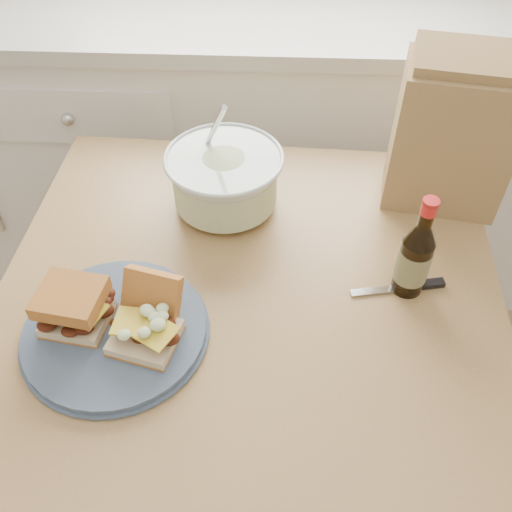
{
  "coord_description": "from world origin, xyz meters",
  "views": [
    {
      "loc": [
        0.05,
        0.12,
        1.59
      ],
      "look_at": [
        0.02,
        0.81,
        0.86
      ],
      "focal_mm": 40.0,
      "sensor_mm": 36.0,
      "label": 1
    }
  ],
  "objects_px": {
    "dining_table": "(249,333)",
    "paper_bag": "(452,137)",
    "plate": "(115,331)",
    "beer_bottle": "(415,258)",
    "coleslaw_bowl": "(225,181)"
  },
  "relations": [
    {
      "from": "coleslaw_bowl",
      "to": "beer_bottle",
      "type": "height_order",
      "value": "coleslaw_bowl"
    },
    {
      "from": "beer_bottle",
      "to": "paper_bag",
      "type": "height_order",
      "value": "paper_bag"
    },
    {
      "from": "coleslaw_bowl",
      "to": "beer_bottle",
      "type": "xyz_separation_m",
      "value": [
        0.35,
        -0.22,
        0.02
      ]
    },
    {
      "from": "paper_bag",
      "to": "beer_bottle",
      "type": "bearing_deg",
      "value": -100.33
    },
    {
      "from": "coleslaw_bowl",
      "to": "beer_bottle",
      "type": "bearing_deg",
      "value": -31.52
    },
    {
      "from": "plate",
      "to": "beer_bottle",
      "type": "height_order",
      "value": "beer_bottle"
    },
    {
      "from": "plate",
      "to": "beer_bottle",
      "type": "distance_m",
      "value": 0.54
    },
    {
      "from": "plate",
      "to": "beer_bottle",
      "type": "bearing_deg",
      "value": 14.3
    },
    {
      "from": "plate",
      "to": "coleslaw_bowl",
      "type": "bearing_deg",
      "value": 65.07
    },
    {
      "from": "beer_bottle",
      "to": "paper_bag",
      "type": "relative_size",
      "value": 0.71
    },
    {
      "from": "dining_table",
      "to": "coleslaw_bowl",
      "type": "xyz_separation_m",
      "value": [
        -0.06,
        0.25,
        0.18
      ]
    },
    {
      "from": "dining_table",
      "to": "plate",
      "type": "xyz_separation_m",
      "value": [
        -0.22,
        -0.1,
        0.12
      ]
    },
    {
      "from": "paper_bag",
      "to": "dining_table",
      "type": "bearing_deg",
      "value": -132.21
    },
    {
      "from": "dining_table",
      "to": "paper_bag",
      "type": "relative_size",
      "value": 3.25
    },
    {
      "from": "dining_table",
      "to": "coleslaw_bowl",
      "type": "relative_size",
      "value": 4.02
    }
  ]
}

